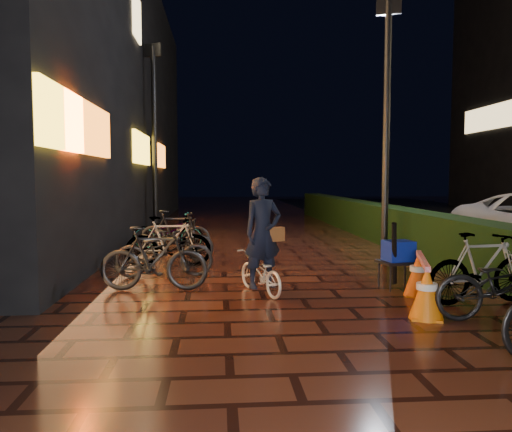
{
  "coord_description": "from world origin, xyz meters",
  "views": [
    {
      "loc": [
        -1.2,
        -5.94,
        1.75
      ],
      "look_at": [
        -0.57,
        2.52,
        1.1
      ],
      "focal_mm": 35.0,
      "sensor_mm": 36.0,
      "label": 1
    }
  ],
  "objects": [
    {
      "name": "ground",
      "position": [
        0.0,
        0.0,
        0.0
      ],
      "size": [
        80.0,
        80.0,
        0.0
      ],
      "primitive_type": "plane",
      "color": "#381911",
      "rests_on": "ground"
    },
    {
      "name": "hedge",
      "position": [
        3.3,
        8.0,
        0.5
      ],
      "size": [
        0.7,
        20.0,
        1.0
      ],
      "primitive_type": "cube",
      "color": "black",
      "rests_on": "ground"
    },
    {
      "name": "lamp_post_hedge",
      "position": [
        2.5,
        4.92,
        3.11
      ],
      "size": [
        0.53,
        0.27,
        5.66
      ],
      "color": "black",
      "rests_on": "ground"
    },
    {
      "name": "lamp_post_sf",
      "position": [
        -3.17,
        9.71,
        3.2
      ],
      "size": [
        0.54,
        0.29,
        5.81
      ],
      "color": "black",
      "rests_on": "ground"
    },
    {
      "name": "cyclist",
      "position": [
        -0.57,
        1.43,
        0.65
      ],
      "size": [
        0.88,
        1.29,
        1.76
      ],
      "color": "silver",
      "rests_on": "ground"
    },
    {
      "name": "traffic_barrier",
      "position": [
        1.56,
        0.57,
        0.33
      ],
      "size": [
        0.84,
        1.65,
        0.67
      ],
      "color": "orange",
      "rests_on": "ground"
    },
    {
      "name": "cart_assembly",
      "position": [
        1.61,
        1.65,
        0.56
      ],
      "size": [
        0.65,
        0.68,
        1.09
      ],
      "color": "black",
      "rests_on": "ground"
    },
    {
      "name": "parked_bikes_storefront",
      "position": [
        -2.24,
        4.17,
        0.47
      ],
      "size": [
        2.01,
        5.06,
        1.0
      ],
      "color": "black",
      "rests_on": "ground"
    }
  ]
}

